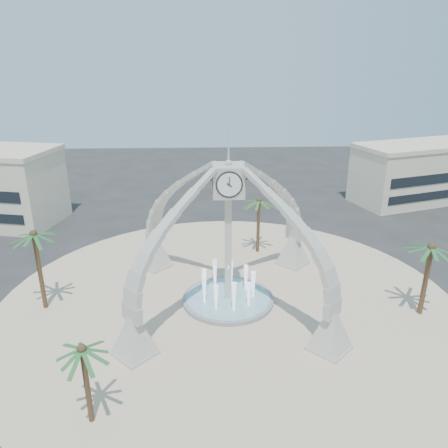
{
  "coord_description": "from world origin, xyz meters",
  "views": [
    {
      "loc": [
        -1.75,
        -33.44,
        20.21
      ],
      "look_at": [
        -0.27,
        2.0,
        6.57
      ],
      "focal_mm": 35.0,
      "sensor_mm": 36.0,
      "label": 1
    }
  ],
  "objects_px": {
    "clock_tower": "(228,233)",
    "palm_south": "(82,350)",
    "fountain": "(228,299)",
    "palm_north": "(259,201)",
    "palm_east": "(432,248)",
    "palm_west": "(34,235)"
  },
  "relations": [
    {
      "from": "fountain",
      "to": "palm_west",
      "type": "distance_m",
      "value": 17.01
    },
    {
      "from": "palm_south",
      "to": "palm_east",
      "type": "bearing_deg",
      "value": 23.09
    },
    {
      "from": "palm_east",
      "to": "palm_south",
      "type": "distance_m",
      "value": 26.94
    },
    {
      "from": "clock_tower",
      "to": "palm_west",
      "type": "bearing_deg",
      "value": -178.58
    },
    {
      "from": "palm_north",
      "to": "palm_south",
      "type": "bearing_deg",
      "value": -118.09
    },
    {
      "from": "palm_east",
      "to": "palm_west",
      "type": "xyz_separation_m",
      "value": [
        -31.73,
        2.22,
        0.71
      ]
    },
    {
      "from": "palm_north",
      "to": "palm_south",
      "type": "relative_size",
      "value": 1.15
    },
    {
      "from": "palm_west",
      "to": "palm_south",
      "type": "height_order",
      "value": "palm_west"
    },
    {
      "from": "palm_east",
      "to": "palm_north",
      "type": "height_order",
      "value": "palm_east"
    },
    {
      "from": "clock_tower",
      "to": "fountain",
      "type": "height_order",
      "value": "clock_tower"
    },
    {
      "from": "fountain",
      "to": "palm_east",
      "type": "relative_size",
      "value": 1.15
    },
    {
      "from": "clock_tower",
      "to": "palm_east",
      "type": "xyz_separation_m",
      "value": [
        16.01,
        -2.61,
        -0.42
      ]
    },
    {
      "from": "palm_east",
      "to": "fountain",
      "type": "bearing_deg",
      "value": 170.73
    },
    {
      "from": "palm_east",
      "to": "clock_tower",
      "type": "bearing_deg",
      "value": 170.73
    },
    {
      "from": "fountain",
      "to": "palm_south",
      "type": "relative_size",
      "value": 1.38
    },
    {
      "from": "fountain",
      "to": "palm_north",
      "type": "bearing_deg",
      "value": 69.84
    },
    {
      "from": "clock_tower",
      "to": "palm_south",
      "type": "relative_size",
      "value": 3.09
    },
    {
      "from": "fountain",
      "to": "palm_north",
      "type": "relative_size",
      "value": 1.2
    },
    {
      "from": "clock_tower",
      "to": "palm_south",
      "type": "height_order",
      "value": "clock_tower"
    },
    {
      "from": "clock_tower",
      "to": "palm_east",
      "type": "distance_m",
      "value": 16.22
    },
    {
      "from": "clock_tower",
      "to": "palm_east",
      "type": "height_order",
      "value": "clock_tower"
    },
    {
      "from": "palm_north",
      "to": "palm_west",
      "type": "bearing_deg",
      "value": -151.19
    }
  ]
}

